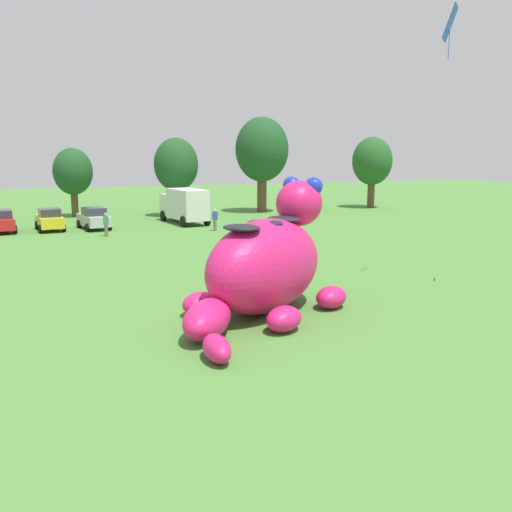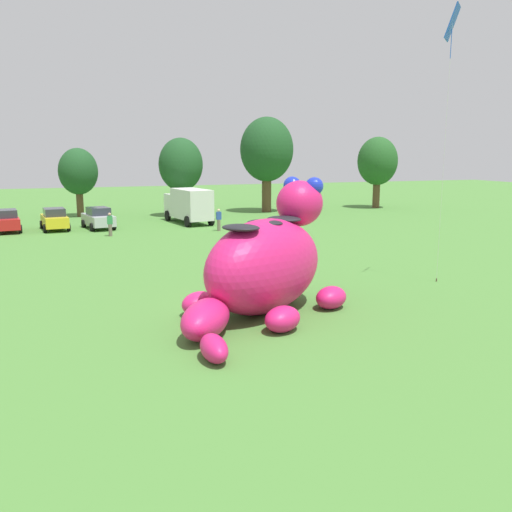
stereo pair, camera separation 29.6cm
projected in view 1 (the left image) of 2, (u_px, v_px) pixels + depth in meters
ground_plane at (232, 307)px, 21.90m from camera, size 160.00×160.00×0.00m
giant_inflatable_creature at (265, 264)px, 20.96m from camera, size 7.76×8.70×5.02m
car_red at (1, 221)px, 41.99m from camera, size 2.35×4.29×1.72m
car_yellow at (50, 219)px, 43.06m from camera, size 2.32×4.28×1.72m
car_silver at (94, 218)px, 43.79m from camera, size 2.55×4.36×1.72m
box_truck at (184, 205)px, 47.25m from camera, size 3.26×6.65×2.95m
tree_mid_left at (73, 172)px, 51.47m from camera, size 3.61×3.61×6.40m
tree_centre_left at (176, 165)px, 51.89m from camera, size 4.14×4.14×7.34m
tree_centre at (262, 150)px, 55.46m from camera, size 5.34×5.34×9.48m
tree_centre_right at (372, 162)px, 59.95m from camera, size 4.30×4.30×7.63m
spectator_near_inflatable at (106, 225)px, 39.92m from camera, size 0.38×0.26×1.71m
spectator_mid_field at (215, 220)px, 42.75m from camera, size 0.38×0.26×1.71m
tethered_flying_kite at (450, 29)px, 24.18m from camera, size 1.13×1.13×12.29m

